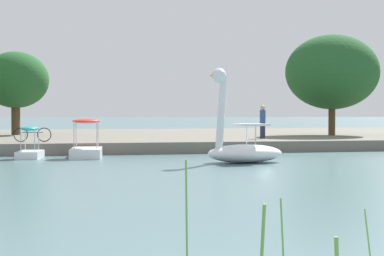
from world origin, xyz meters
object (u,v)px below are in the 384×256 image
at_px(pedal_boat_teal, 30,148).
at_px(person_on_path, 263,120).
at_px(pedal_boat_red, 86,146).
at_px(bicycle_parked, 32,135).
at_px(tree_broadleaf_left, 15,80).
at_px(tree_broadleaf_behind_dock, 332,72).
at_px(swan_boat, 242,146).

relative_size(pedal_boat_teal, person_on_path, 1.02).
height_order(pedal_boat_red, bicycle_parked, pedal_boat_red).
relative_size(pedal_boat_red, person_on_path, 1.41).
relative_size(tree_broadleaf_left, tree_broadleaf_behind_dock, 0.92).
distance_m(swan_boat, tree_broadleaf_behind_dock, 15.84).
relative_size(swan_boat, pedal_boat_teal, 1.96).
height_order(swan_boat, tree_broadleaf_behind_dock, tree_broadleaf_behind_dock).
distance_m(pedal_boat_teal, bicycle_parked, 3.14).
bearing_deg(swan_boat, pedal_boat_teal, 154.38).
relative_size(tree_broadleaf_behind_dock, person_on_path, 3.50).
height_order(tree_broadleaf_behind_dock, person_on_path, tree_broadleaf_behind_dock).
xyz_separation_m(pedal_boat_red, tree_broadleaf_behind_dock, (15.05, 8.49, 3.93)).
relative_size(swan_boat, bicycle_parked, 2.03).
height_order(pedal_boat_teal, tree_broadleaf_behind_dock, tree_broadleaf_behind_dock).
distance_m(pedal_boat_red, bicycle_parked, 4.05).
relative_size(tree_broadleaf_behind_dock, bicycle_parked, 3.57).
xyz_separation_m(pedal_boat_red, bicycle_parked, (-2.44, 3.21, 0.39)).
bearing_deg(swan_boat, pedal_boat_red, 146.86).
distance_m(pedal_boat_red, pedal_boat_teal, 2.31).
bearing_deg(pedal_boat_red, tree_broadleaf_left, 108.18).
bearing_deg(bicycle_parked, tree_broadleaf_left, 100.33).
bearing_deg(bicycle_parked, swan_boat, -40.42).
distance_m(swan_boat, pedal_boat_teal, 8.91).
height_order(tree_broadleaf_left, tree_broadleaf_behind_dock, tree_broadleaf_behind_dock).
xyz_separation_m(pedal_boat_red, person_on_path, (9.24, 4.46, 1.01)).
xyz_separation_m(pedal_boat_teal, bicycle_parked, (-0.13, 3.10, 0.46)).
xyz_separation_m(tree_broadleaf_left, tree_broadleaf_behind_dock, (19.21, -4.16, 0.48)).
bearing_deg(tree_broadleaf_left, person_on_path, -31.47).
distance_m(tree_broadleaf_left, bicycle_parked, 10.08).
bearing_deg(person_on_path, pedal_boat_teal, -159.37).
distance_m(tree_broadleaf_left, person_on_path, 15.90).
bearing_deg(tree_broadleaf_behind_dock, bicycle_parked, -163.20).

